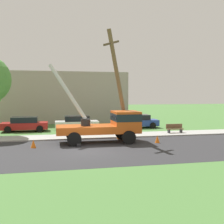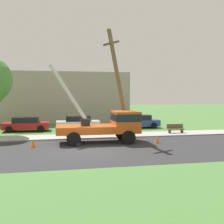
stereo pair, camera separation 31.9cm
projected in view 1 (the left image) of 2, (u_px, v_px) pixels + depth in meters
The scene contains 13 objects.
ground_plane at pixel (72, 128), 29.61m from camera, with size 120.00×120.00×0.00m, color #477538.
road_asphalt at pixel (86, 151), 17.91m from camera, with size 80.00×8.80×0.01m, color #2B2B2D.
sidewalk_strip at pixel (78, 137), 23.46m from camera, with size 80.00×2.59×0.10m, color #9E9E99.
utility_truck at pixel (109, 124), 21.00m from camera, with size 6.76×3.20×5.98m.
leaning_utility_pole at pixel (119, 84), 22.18m from camera, with size 2.74×2.25×8.71m.
traffic_cone_ahead at pixel (157, 139), 20.72m from camera, with size 0.36×0.36×0.56m, color orange.
traffic_cone_behind at pixel (33, 144), 18.81m from camera, with size 0.36×0.36×0.56m, color orange.
traffic_cone_curbside at pixel (119, 135), 22.55m from camera, with size 0.36×0.36×0.56m, color orange.
parked_sedan_red at pixel (25, 124), 27.04m from camera, with size 4.40×2.03×1.42m.
parked_sedan_white at pixel (77, 123), 28.42m from camera, with size 4.42×2.05×1.42m.
parked_sedan_blue at pixel (137, 121), 29.87m from camera, with size 4.44×2.09×1.42m.
park_bench at pixel (175, 129), 25.39m from camera, with size 1.60×0.45×0.90m.
lowrise_building_backdrop at pixel (56, 97), 36.15m from camera, with size 18.00×6.00×6.40m, color #A5998C.
Camera 1 is at (-2.14, -17.66, 3.70)m, focal length 44.28 mm.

